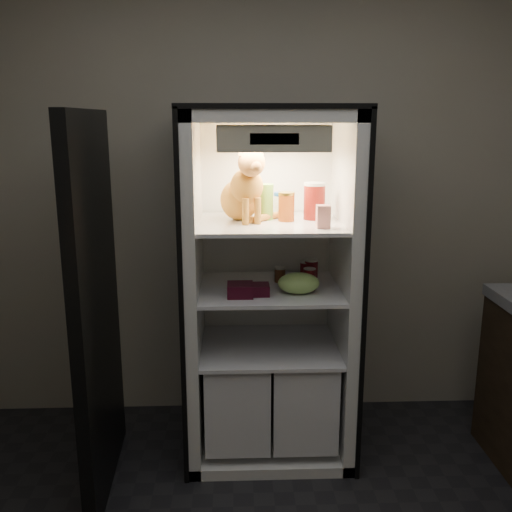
{
  "coord_description": "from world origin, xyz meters",
  "views": [
    {
      "loc": [
        -0.18,
        -1.57,
        1.81
      ],
      "look_at": [
        -0.07,
        1.32,
        1.11
      ],
      "focal_mm": 40.0,
      "sensor_mm": 36.0,
      "label": 1
    }
  ],
  "objects": [
    {
      "name": "berry_box_right",
      "position": [
        -0.06,
        1.19,
        0.97
      ],
      "size": [
        0.11,
        0.11,
        0.05
      ],
      "primitive_type": "cube",
      "color": "#450B1C",
      "rests_on": "refrigerator"
    },
    {
      "name": "refrigerator",
      "position": [
        0.0,
        1.38,
        0.79
      ],
      "size": [
        0.9,
        0.72,
        1.88
      ],
      "color": "white",
      "rests_on": "floor"
    },
    {
      "name": "berry_box_left",
      "position": [
        -0.16,
        1.17,
        0.97
      ],
      "size": [
        0.13,
        0.13,
        0.06
      ],
      "primitive_type": "cube",
      "color": "#450B1C",
      "rests_on": "refrigerator"
    },
    {
      "name": "mayo_tub",
      "position": [
        0.08,
        1.5,
        1.35
      ],
      "size": [
        0.09,
        0.09,
        0.13
      ],
      "color": "white",
      "rests_on": "refrigerator"
    },
    {
      "name": "cream_carton",
      "position": [
        0.25,
        1.15,
        1.35
      ],
      "size": [
        0.06,
        0.06,
        0.11
      ],
      "primitive_type": "cube",
      "color": "white",
      "rests_on": "refrigerator"
    },
    {
      "name": "grape_bag",
      "position": [
        0.14,
        1.21,
        0.99
      ],
      "size": [
        0.21,
        0.16,
        0.11
      ],
      "primitive_type": "ellipsoid",
      "color": "#83BB57",
      "rests_on": "refrigerator"
    },
    {
      "name": "pepper_jar",
      "position": [
        0.24,
        1.39,
        1.39
      ],
      "size": [
        0.11,
        0.11,
        0.19
      ],
      "color": "maroon",
      "rests_on": "refrigerator"
    },
    {
      "name": "soda_can_a",
      "position": [
        0.2,
        1.38,
        1.0
      ],
      "size": [
        0.06,
        0.06,
        0.12
      ],
      "color": "black",
      "rests_on": "refrigerator"
    },
    {
      "name": "soda_can_b",
      "position": [
        0.23,
        1.37,
        1.01
      ],
      "size": [
        0.07,
        0.07,
        0.13
      ],
      "color": "black",
      "rests_on": "refrigerator"
    },
    {
      "name": "fridge_door",
      "position": [
        -0.85,
        1.04,
        0.91
      ],
      "size": [
        0.1,
        0.87,
        1.85
      ],
      "rotation": [
        0.0,
        0.0,
        0.04
      ],
      "color": "black",
      "rests_on": "floor"
    },
    {
      "name": "parmesan_shaker",
      "position": [
        -0.01,
        1.39,
        1.38
      ],
      "size": [
        0.07,
        0.07,
        0.19
      ],
      "color": "green",
      "rests_on": "refrigerator"
    },
    {
      "name": "soda_can_c",
      "position": [
        0.2,
        1.25,
        1.0
      ],
      "size": [
        0.06,
        0.06,
        0.12
      ],
      "color": "black",
      "rests_on": "refrigerator"
    },
    {
      "name": "tabby_cat",
      "position": [
        -0.13,
        1.36,
        1.44
      ],
      "size": [
        0.38,
        0.4,
        0.41
      ],
      "rotation": [
        0.0,
        0.0,
        0.35
      ],
      "color": "#B96617",
      "rests_on": "refrigerator"
    },
    {
      "name": "salsa_jar",
      "position": [
        0.09,
        1.34,
        1.37
      ],
      "size": [
        0.08,
        0.08,
        0.15
      ],
      "color": "maroon",
      "rests_on": "refrigerator"
    },
    {
      "name": "condiment_jar",
      "position": [
        0.06,
        1.41,
        0.98
      ],
      "size": [
        0.06,
        0.06,
        0.08
      ],
      "color": "#5D311A",
      "rests_on": "refrigerator"
    },
    {
      "name": "room_shell",
      "position": [
        0.0,
        0.0,
        1.62
      ],
      "size": [
        3.6,
        3.6,
        3.6
      ],
      "color": "white",
      "rests_on": "floor"
    }
  ]
}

